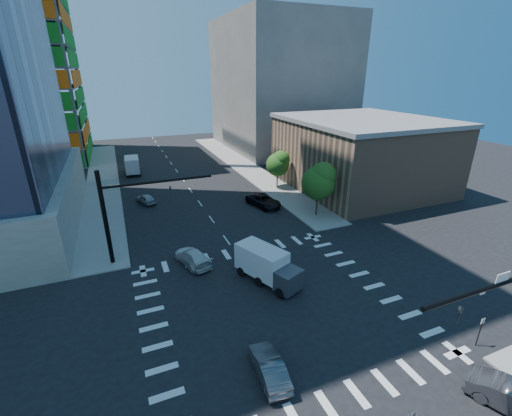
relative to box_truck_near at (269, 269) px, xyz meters
name	(u,v)px	position (x,y,z in m)	size (l,w,h in m)	color
ground	(274,305)	(-1.00, -3.05, -1.31)	(160.00, 160.00, 0.00)	black
road_markings	(274,305)	(-1.00, -3.05, -1.30)	(20.00, 20.00, 0.01)	silver
sidewalk_ne	(244,166)	(11.50, 36.95, -1.23)	(5.00, 60.00, 0.15)	gray
sidewalk_nw	(103,181)	(-13.50, 36.95, -1.23)	(5.00, 60.00, 0.15)	gray
commercial_building	(361,153)	(24.00, 18.95, 4.01)	(20.50, 22.50, 10.60)	#956F56
bg_building_ne	(279,85)	(26.00, 51.95, 12.69)	(24.00, 30.00, 28.00)	#66605C
signal_mast_nw	(121,208)	(-11.00, 8.45, 4.19)	(10.20, 0.40, 9.00)	black
tree_south	(320,181)	(11.63, 10.85, 3.38)	(4.16, 4.16, 6.82)	#382316
tree_north	(279,163)	(11.93, 22.85, 2.68)	(3.54, 3.52, 5.78)	#382316
no_parking_sign	(481,329)	(9.70, -12.05, 0.07)	(0.30, 0.06, 2.20)	black
car_nb_far	(263,201)	(6.72, 16.64, -0.53)	(2.57, 5.57, 1.55)	black
car_sb_near	(192,257)	(-5.47, 5.51, -0.60)	(1.99, 4.90, 1.42)	silver
car_sb_mid	(146,199)	(-7.87, 23.81, -0.66)	(1.53, 3.80, 1.29)	#939499
car_sb_cross	(269,367)	(-4.10, -8.99, -0.62)	(1.45, 4.15, 1.37)	#54555A
box_truck_near	(269,269)	(0.00, 0.00, 0.00)	(4.40, 6.12, 2.95)	black
box_truck_far	(132,166)	(-8.44, 40.34, 0.04)	(2.72, 5.91, 3.05)	black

